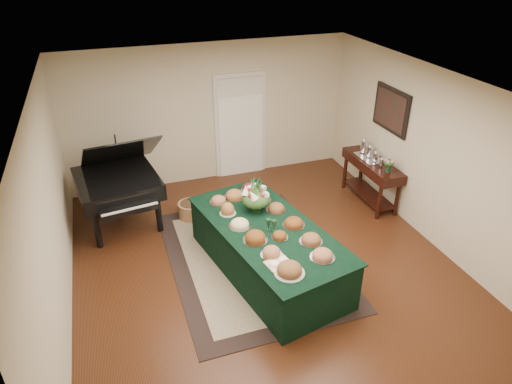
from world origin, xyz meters
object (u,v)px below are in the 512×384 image
object	(u,v)px
floral_centerpiece	(256,196)
mahogany_sideboard	(372,170)
buffet_table	(267,249)
grand_piano	(118,183)

from	to	relation	value
floral_centerpiece	mahogany_sideboard	distance (m)	2.67
buffet_table	floral_centerpiece	distance (m)	0.80
buffet_table	grand_piano	world-z (taller)	grand_piano
floral_centerpiece	grand_piano	world-z (taller)	grand_piano
floral_centerpiece	grand_piano	xyz separation A→B (m)	(-1.88, 1.54, -0.23)
grand_piano	mahogany_sideboard	xyz separation A→B (m)	(4.39, -0.71, -0.15)
buffet_table	mahogany_sideboard	size ratio (longest dim) A/B	2.03
buffet_table	grand_piano	bearing A→B (deg)	132.94
grand_piano	mahogany_sideboard	size ratio (longest dim) A/B	1.18
grand_piano	buffet_table	bearing A→B (deg)	-47.06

